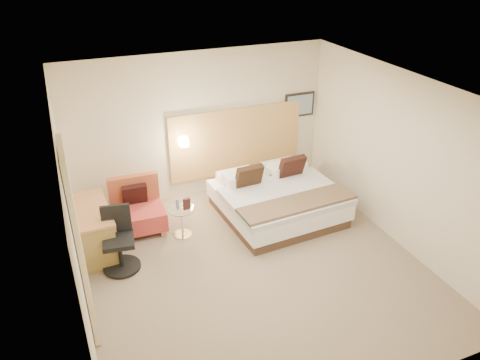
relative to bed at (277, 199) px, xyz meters
name	(u,v)px	position (x,y,z in m)	size (l,w,h in m)	color
floor	(254,267)	(-0.96, -1.20, -0.32)	(4.80, 5.00, 0.02)	#7C6B54
ceiling	(257,91)	(-0.96, -1.20, 2.40)	(4.80, 5.00, 0.02)	white
wall_back	(199,126)	(-0.96, 1.31, 1.04)	(4.80, 0.02, 2.70)	beige
wall_front	(365,308)	(-0.96, -3.71, 1.04)	(4.80, 0.02, 2.70)	beige
wall_left	(71,224)	(-3.37, -1.20, 1.04)	(0.02, 5.00, 2.70)	beige
wall_right	(399,159)	(1.45, -1.20, 1.04)	(0.02, 5.00, 2.70)	beige
headboard_panel	(236,141)	(-0.26, 1.27, 0.64)	(2.60, 0.04, 1.30)	tan
art_frame	(299,105)	(1.06, 1.28, 1.19)	(0.62, 0.03, 0.47)	black
art_canvas	(300,105)	(1.06, 1.26, 1.19)	(0.54, 0.01, 0.39)	gray
lamp_arm	(183,141)	(-1.31, 1.22, 0.84)	(0.02, 0.02, 0.12)	silver
lamp_shade	(184,142)	(-1.31, 1.16, 0.84)	(0.15, 0.15, 0.15)	#FFEDC6
curtain	(79,243)	(-3.32, -1.45, 0.91)	(0.06, 0.90, 2.42)	beige
bottle_a	(177,204)	(-1.77, 0.04, 0.28)	(0.05, 0.05, 0.18)	#7A8DBC
menu_folder	(187,204)	(-1.63, -0.03, 0.29)	(0.12, 0.04, 0.20)	#391A17
bed	(277,199)	(0.00, 0.00, 0.00)	(2.06, 2.02, 0.95)	#432E21
lounge_chair	(138,210)	(-2.34, 0.49, 0.04)	(0.85, 0.75, 0.88)	#A2644C
side_table	(182,220)	(-1.72, 0.02, -0.03)	(0.49, 0.49, 0.50)	white
desk	(93,217)	(-3.07, 0.13, 0.28)	(0.60, 1.23, 0.75)	#C17F4B
desk_chair	(119,244)	(-2.79, -0.45, 0.09)	(0.62, 0.62, 0.97)	black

